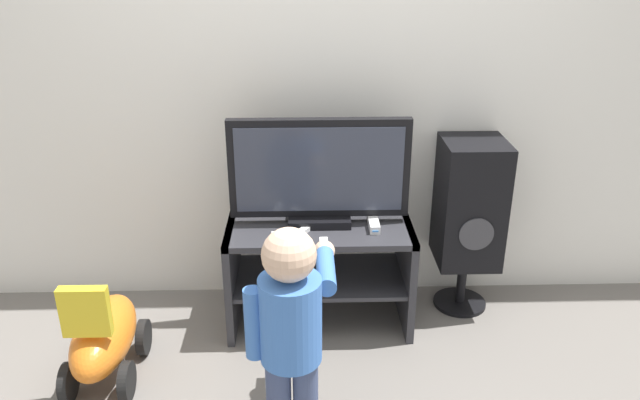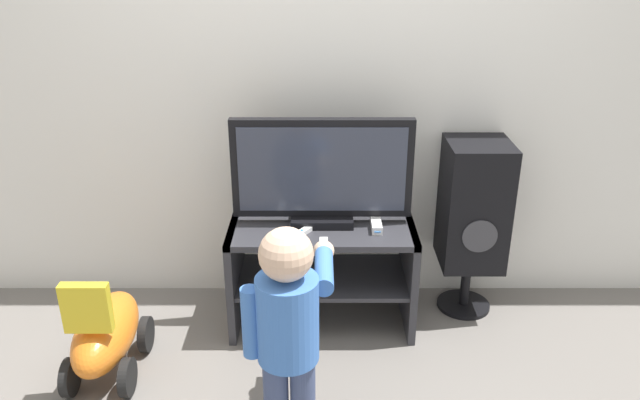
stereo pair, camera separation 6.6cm
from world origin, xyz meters
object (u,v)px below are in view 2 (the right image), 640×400
Objects in this scene: child at (286,319)px; speaker_tower at (471,207)px; ride_on_toy at (103,334)px; game_console at (374,224)px; remote_secondary at (300,233)px; remote_primary at (275,239)px; television at (320,173)px.

child is 0.99× the size of speaker_tower.
game_console is at bearing 17.62° from ride_on_toy.
remote_secondary is at bearing -165.22° from speaker_tower.
television is at bearing 44.45° from remote_primary.
speaker_tower is at bearing 16.56° from remote_primary.
child is at bearing -116.80° from game_console.
television is 1.51× the size of ride_on_toy.
remote_primary is 0.14× the size of child.
television is 0.80m from speaker_tower.
remote_secondary reaches higher than ride_on_toy.
television is at bearing 81.30° from child.
game_console is at bearing 63.20° from child.
remote_secondary is 0.69m from child.
child is 1.61× the size of ride_on_toy.
remote_primary is at bearing -163.39° from game_console.
speaker_tower reaches higher than ride_on_toy.
speaker_tower is (0.97, 0.29, 0.03)m from remote_primary.
speaker_tower is (0.89, 0.92, 0.04)m from child.
speaker_tower is at bearing 45.81° from child.
television is 1.23m from ride_on_toy.
game_console is 0.19× the size of child.
remote_primary is at bearing -163.44° from speaker_tower.
remote_secondary is (0.11, 0.06, 0.00)m from remote_primary.
child is (-0.03, -0.69, -0.01)m from remote_secondary.
child reaches higher than remote_primary.
television is 4.93× the size of game_console.
game_console is at bearing -163.49° from speaker_tower.
remote_primary is (-0.21, -0.20, -0.25)m from television.
ride_on_toy is (-1.74, -0.54, -0.38)m from speaker_tower.
game_console is 0.31× the size of ride_on_toy.
speaker_tower is (0.51, 0.15, 0.02)m from game_console.
speaker_tower is at bearing 14.78° from remote_secondary.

